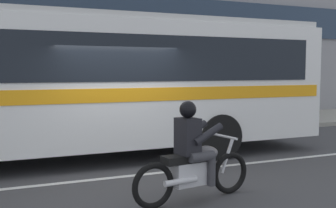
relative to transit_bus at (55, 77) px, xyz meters
The scene contains 6 objects.
ground_plane 2.49m from the transit_bus, 47.34° to the right, with size 60.00×60.00×0.00m, color #3D3D3F.
sidewalk_curb 4.44m from the transit_bus, 74.27° to the left, with size 28.00×3.80×0.15m, color gray.
lane_center_stripe 2.82m from the transit_bus, 58.48° to the right, with size 26.60×0.14×0.01m, color silver.
transit_bus is the anchor object (origin of this frame).
motorcycle_with_rider 4.12m from the transit_bus, 66.02° to the right, with size 2.13×0.70×1.56m.
fire_hydrant 6.19m from the transit_bus, 29.95° to the left, with size 0.22×0.30×0.75m.
Camera 1 is at (-2.25, -7.89, 2.03)m, focal length 43.11 mm.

